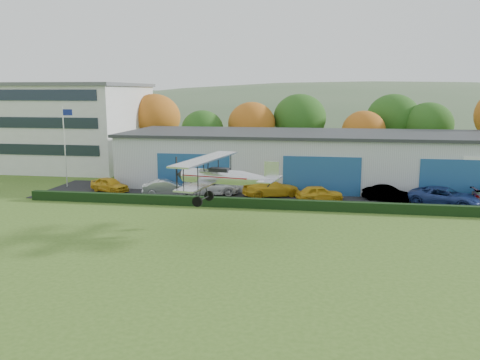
% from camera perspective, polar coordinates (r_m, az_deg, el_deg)
% --- Properties ---
extents(ground, '(300.00, 300.00, 0.00)m').
position_cam_1_polar(ground, '(24.94, -2.70, -11.89)').
color(ground, '#40611E').
rests_on(ground, ground).
extents(apron, '(48.00, 9.00, 0.05)m').
position_cam_1_polar(apron, '(44.61, 6.79, -1.96)').
color(apron, black).
rests_on(apron, ground).
extents(hedge, '(46.00, 0.60, 0.80)m').
position_cam_1_polar(hedge, '(39.85, 6.46, -2.87)').
color(hedge, black).
rests_on(hedge, ground).
extents(hangar, '(40.60, 12.60, 5.30)m').
position_cam_1_polar(hangar, '(51.00, 9.48, 2.50)').
color(hangar, '#B2B7BC').
rests_on(hangar, ground).
extents(office_block, '(20.60, 15.60, 10.40)m').
position_cam_1_polar(office_block, '(66.46, -20.36, 5.99)').
color(office_block, silver).
rests_on(office_block, ground).
extents(flagpole, '(1.05, 0.10, 8.00)m').
position_cam_1_polar(flagpole, '(51.23, -19.60, 4.48)').
color(flagpole, silver).
rests_on(flagpole, ground).
extents(tree_belt, '(75.70, 13.22, 10.12)m').
position_cam_1_polar(tree_belt, '(63.44, 5.82, 6.76)').
color(tree_belt, '#3D2614').
rests_on(tree_belt, ground).
extents(distant_hills, '(430.00, 196.00, 56.00)m').
position_cam_1_polar(distant_hills, '(164.38, 6.15, 2.32)').
color(distant_hills, '#4C6642').
rests_on(distant_hills, ground).
extents(car_0, '(4.34, 3.15, 1.37)m').
position_cam_1_polar(car_0, '(47.90, -14.89, -0.52)').
color(car_0, gold).
rests_on(car_0, apron).
extents(car_1, '(4.62, 2.77, 1.44)m').
position_cam_1_polar(car_1, '(45.13, -8.53, -0.89)').
color(car_1, silver).
rests_on(car_1, apron).
extents(car_2, '(5.72, 3.84, 1.46)m').
position_cam_1_polar(car_2, '(45.21, -3.38, -0.77)').
color(car_2, silver).
rests_on(car_2, apron).
extents(car_3, '(5.64, 4.07, 1.52)m').
position_cam_1_polar(car_3, '(44.38, 3.64, -0.94)').
color(car_3, gold).
rests_on(car_3, apron).
extents(car_4, '(4.34, 2.74, 1.38)m').
position_cam_1_polar(car_4, '(42.87, 9.19, -1.54)').
color(car_4, gold).
rests_on(car_4, apron).
extents(car_5, '(4.24, 2.93, 1.33)m').
position_cam_1_polar(car_5, '(44.24, 16.67, -1.51)').
color(car_5, gray).
rests_on(car_5, apron).
extents(car_6, '(6.16, 4.54, 1.55)m').
position_cam_1_polar(car_6, '(43.92, 22.63, -1.81)').
color(car_6, navy).
rests_on(car_6, apron).
extents(biplane, '(7.47, 8.54, 3.17)m').
position_cam_1_polar(biplane, '(33.09, -2.24, 0.54)').
color(biplane, silver).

